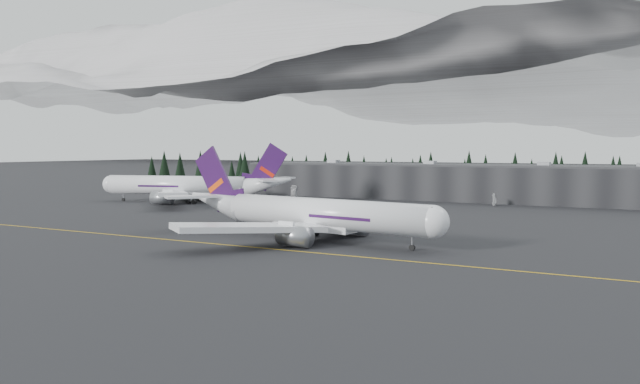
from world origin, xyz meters
The scene contains 9 objects.
ground centered at (0.00, 0.00, 0.00)m, with size 1400.00×1400.00×0.00m, color black.
taxiline centered at (0.00, -2.00, 0.01)m, with size 400.00×0.40×0.02m, color gold.
terminal centered at (0.00, 125.00, 6.30)m, with size 160.00×30.00×12.60m.
treeline centered at (0.00, 162.00, 7.50)m, with size 360.00×20.00×15.00m, color black.
mountain_ridge centered at (0.00, 1000.00, 0.00)m, with size 4400.00×900.00×420.00m, color white, non-canonical shape.
jet_main centered at (0.62, 11.68, 5.32)m, with size 63.98×58.71×18.87m.
jet_parked centered at (-73.95, 67.61, 5.68)m, with size 67.12×61.06×20.14m.
gse_vehicle_a centered at (-48.94, 92.40, 0.74)m, with size 2.45×5.32×1.48m, color silver.
gse_vehicle_b centered at (18.57, 103.04, 0.71)m, with size 1.67×4.15×1.41m, color silver.
Camera 1 is at (62.57, -97.08, 18.32)m, focal length 35.00 mm.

